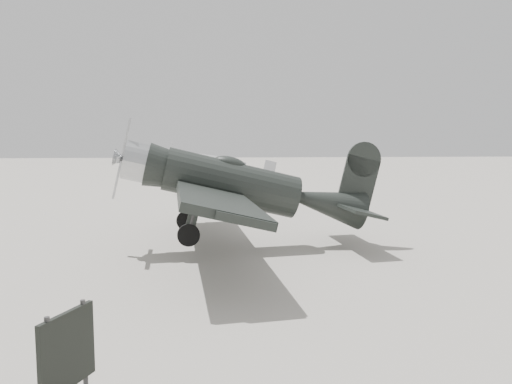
% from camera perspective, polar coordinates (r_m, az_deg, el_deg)
% --- Properties ---
extents(ground, '(160.00, 160.00, 0.00)m').
position_cam_1_polar(ground, '(16.89, -5.86, -6.12)').
color(ground, gray).
rests_on(ground, ground).
extents(lowwing_monoplane, '(8.49, 11.86, 3.83)m').
position_cam_1_polar(lowwing_monoplane, '(16.07, -1.43, 0.60)').
color(lowwing_monoplane, black).
rests_on(lowwing_monoplane, ground).
extents(highwing_monoplane, '(7.46, 10.42, 2.95)m').
position_cam_1_polar(highwing_monoplane, '(33.43, -4.28, 3.12)').
color(highwing_monoplane, '#A9ABAF').
rests_on(highwing_monoplane, ground).
extents(sign_board, '(0.46, 0.94, 1.44)m').
position_cam_1_polar(sign_board, '(7.07, -20.75, -16.76)').
color(sign_board, '#333333').
rests_on(sign_board, ground).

